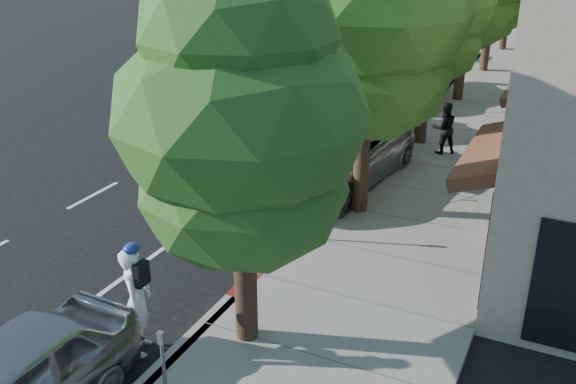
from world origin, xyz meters
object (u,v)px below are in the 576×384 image
Objects in this scene: silver_suv at (331,157)px; white_pickup at (413,80)px; street_tree_1 at (369,17)px; pedestrian at (444,128)px; street_tree_0 at (241,123)px; dark_suv_far at (430,47)px; dark_sedan at (371,119)px; street_tree_2 at (431,6)px; bicycle at (216,217)px; cyclist at (137,301)px.

silver_suv is 1.05× the size of white_pickup.
pedestrian is (0.93, 5.22, -4.04)m from street_tree_1.
street_tree_0 is 1.60× the size of dark_suv_far.
street_tree_1 is at bearing 48.62° from pedestrian.
dark_sedan is at bearing 98.29° from street_tree_0.
street_tree_2 is 1.69× the size of dark_sedan.
white_pickup reaches higher than bicycle.
dark_sedan is (-0.34, 4.56, -0.17)m from silver_suv.
silver_suv is at bearing -82.39° from dark_sedan.
dark_sedan is 0.72× the size of white_pickup.
street_tree_2 is at bearing -7.97° from bicycle.
street_tree_0 is 3.41× the size of bicycle.
street_tree_1 is at bearing 90.00° from street_tree_0.
dark_sedan reaches higher than bicycle.
silver_suv is (0.19, 8.50, -0.14)m from cyclist.
street_tree_2 reaches higher than street_tree_0.
street_tree_2 is 1.15× the size of silver_suv.
dark_sedan is 1.02× the size of dark_suv_far.
cyclist is at bearing 47.04° from pedestrian.
cyclist is at bearing -97.02° from street_tree_2.
street_tree_0 is at bearing -84.35° from cyclist.
street_tree_0 reaches higher than silver_suv.
street_tree_2 reaches higher than white_pickup.
dark_sedan is (-0.16, 13.06, -0.31)m from cyclist.
white_pickup is at bearing 108.10° from street_tree_2.
bicycle is at bearing -92.87° from dark_sedan.
cyclist reaches higher than dark_sedan.
street_tree_0 reaches higher than dark_suv_far.
pedestrian is (2.35, 3.72, 0.11)m from silver_suv.
cyclist is at bearing -85.16° from silver_suv.
white_pickup is 3.59× the size of pedestrian.
street_tree_1 is at bearing -70.50° from dark_sedan.
bicycle is 0.46× the size of dark_sedan.
cyclist reaches higher than dark_suv_far.
silver_suv is 4.40m from pedestrian.
street_tree_2 is (0.00, 12.00, 0.42)m from street_tree_0.
street_tree_2 is 6.00m from silver_suv.
street_tree_0 is 11.70m from pedestrian.
street_tree_1 reaches higher than cyclist.
dark_suv_far is at bearing -105.64° from pedestrian.
dark_suv_far is at bearing 10.42° from bicycle.
street_tree_1 is 1.35× the size of white_pickup.
white_pickup is 8.23m from dark_suv_far.
street_tree_2 is 14.52m from dark_suv_far.
street_tree_0 is 26.07m from dark_suv_far.
street_tree_0 reaches higher than cyclist.
street_tree_0 reaches higher than pedestrian.
street_tree_0 is at bearing -84.13° from dark_suv_far.
cyclist reaches higher than bicycle.
bicycle is at bearing -135.67° from street_tree_1.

